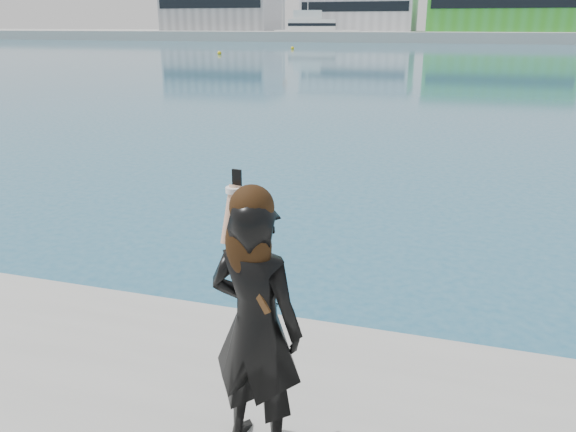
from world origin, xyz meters
name	(u,v)px	position (x,y,z in m)	size (l,w,h in m)	color
far_quay	(461,36)	(0.00, 130.00, 1.00)	(320.00, 40.00, 2.00)	#9E9E99
warehouse_grey_left	(223,5)	(-55.00, 127.98, 7.76)	(26.52, 16.36, 11.50)	gray
warehouse_white	(360,8)	(-22.00, 127.98, 6.76)	(24.48, 15.35, 9.50)	silver
warehouse_green	(504,5)	(8.00, 127.98, 7.26)	(30.60, 16.36, 10.50)	green
flagpole_left	(283,9)	(-37.91, 121.00, 6.54)	(1.28, 0.16, 8.00)	silver
motor_yacht	(314,30)	(-29.23, 115.52, 2.27)	(17.93, 8.23, 8.08)	white
buoy_far	(293,49)	(-22.88, 78.06, 0.00)	(0.50, 0.50, 0.50)	yellow
buoy_extra	(219,54)	(-27.27, 61.60, 0.00)	(0.50, 0.50, 0.50)	yellow
woman	(255,320)	(0.21, -0.72, 1.73)	(0.70, 0.52, 1.85)	black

